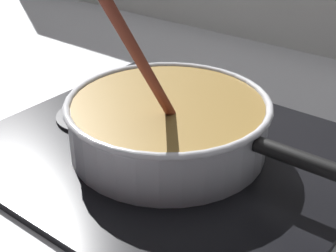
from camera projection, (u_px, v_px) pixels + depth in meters
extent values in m
cube|color=black|center=(168.00, 151.00, 0.74)|extent=(0.56, 0.48, 0.01)
torus|color=#592D0C|center=(168.00, 146.00, 0.74)|extent=(0.20, 0.20, 0.01)
cylinder|color=#262628|center=(93.00, 116.00, 0.83)|extent=(0.13, 0.13, 0.01)
cylinder|color=silver|center=(168.00, 126.00, 0.72)|extent=(0.29, 0.29, 0.08)
cylinder|color=olive|center=(168.00, 124.00, 0.72)|extent=(0.28, 0.28, 0.07)
torus|color=silver|center=(168.00, 103.00, 0.70)|extent=(0.30, 0.30, 0.01)
cylinder|color=black|center=(311.00, 163.00, 0.59)|extent=(0.15, 0.02, 0.02)
cylinder|color=#E5CC7A|center=(165.00, 88.00, 0.77)|extent=(0.03, 0.03, 0.01)
cylinder|color=#E5CC7A|center=(186.00, 106.00, 0.72)|extent=(0.03, 0.03, 0.01)
cylinder|color=#E5CC7A|center=(173.00, 125.00, 0.67)|extent=(0.03, 0.03, 0.01)
cylinder|color=beige|center=(156.00, 104.00, 0.72)|extent=(0.03, 0.03, 0.01)
cylinder|color=#EDD88C|center=(238.00, 100.00, 0.73)|extent=(0.04, 0.04, 0.01)
cylinder|color=maroon|center=(142.00, 64.00, 0.59)|extent=(0.02, 0.15, 0.22)
cube|color=brown|center=(175.00, 120.00, 0.69)|extent=(0.03, 0.04, 0.01)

